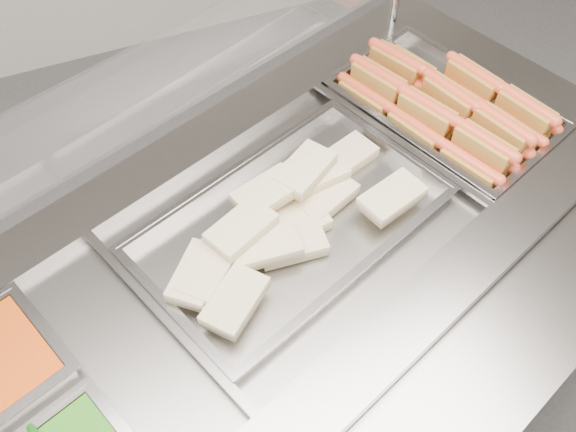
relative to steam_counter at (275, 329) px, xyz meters
name	(u,v)px	position (x,y,z in m)	size (l,w,h in m)	color
steam_counter	(275,329)	(0.00, 0.00, 0.00)	(2.13, 1.49, 0.93)	gray
tray_rail	(449,403)	(0.19, -0.50, 0.42)	(1.84, 0.99, 0.05)	gray
sneeze_guard	(192,58)	(-0.08, 0.21, 0.85)	(1.71, 0.89, 0.46)	silver
pan_hotdogs	(443,115)	(0.61, 0.23, 0.42)	(0.53, 0.66, 0.10)	gray
pan_wraps	(291,227)	(0.06, 0.02, 0.44)	(0.81, 0.64, 0.07)	gray
hotdogs_in_buns	(448,108)	(0.60, 0.20, 0.48)	(0.48, 0.58, 0.12)	#95631F
tortilla_wraps	(282,216)	(0.04, 0.03, 0.48)	(0.67, 0.46, 0.10)	#C8AF86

